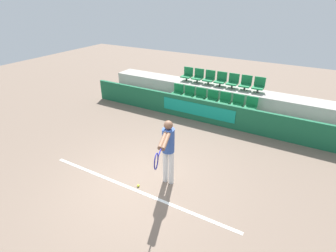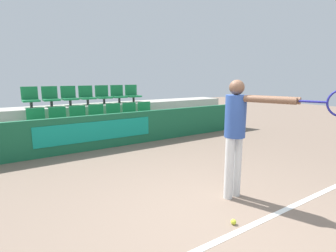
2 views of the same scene
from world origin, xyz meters
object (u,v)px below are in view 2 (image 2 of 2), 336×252
stadium_chair_12 (118,95)px  stadium_chair_8 (51,97)px  stadium_chair_3 (98,116)px  stadium_chair_11 (103,95)px  stadium_chair_9 (69,96)px  tennis_player (240,128)px  stadium_chair_1 (59,119)px  stadium_chair_5 (131,113)px  stadium_chair_6 (146,112)px  stadium_chair_0 (37,121)px  stadium_chair_10 (87,96)px  stadium_chair_7 (30,98)px  stadium_chair_2 (79,117)px  stadium_chair_13 (133,94)px  stadium_chair_4 (115,114)px  tennis_ball (233,222)px

stadium_chair_12 → stadium_chair_8: bearing=180.0°
stadium_chair_3 → stadium_chair_11: 1.13m
stadium_chair_9 → stadium_chair_11: 0.99m
tennis_player → stadium_chair_1: bearing=90.5°
stadium_chair_8 → tennis_player: 5.51m
stadium_chair_5 → stadium_chair_6: 0.49m
stadium_chair_0 → tennis_player: size_ratio=0.32×
stadium_chair_10 → stadium_chair_11: same height
stadium_chair_0 → stadium_chair_1: size_ratio=1.00×
stadium_chair_8 → stadium_chair_10: bearing=0.0°
stadium_chair_0 → stadium_chair_7: stadium_chair_7 is taller
stadium_chair_11 → tennis_player: tennis_player is taller
stadium_chair_1 → stadium_chair_12: 2.22m
stadium_chair_2 → stadium_chair_6: (1.97, 0.00, 0.00)m
stadium_chair_5 → stadium_chair_10: 1.41m
tennis_player → stadium_chair_2: bearing=84.6°
stadium_chair_5 → stadium_chair_9: size_ratio=1.00×
stadium_chair_1 → stadium_chair_5: same height
stadium_chair_6 → stadium_chair_13: 1.01m
stadium_chair_7 → stadium_chair_11: same height
stadium_chair_4 → stadium_chair_7: size_ratio=1.00×
stadium_chair_5 → stadium_chair_6: bearing=0.0°
stadium_chair_4 → tennis_player: size_ratio=0.32×
stadium_chair_5 → stadium_chair_10: size_ratio=1.00×
stadium_chair_1 → stadium_chair_9: bearing=61.0°
stadium_chair_3 → tennis_player: (0.58, -4.40, 0.33)m
stadium_chair_7 → stadium_chair_11: (1.97, 0.00, 0.00)m
stadium_chair_4 → tennis_player: bearing=-88.9°
stadium_chair_7 → tennis_player: bearing=-68.8°
stadium_chair_4 → stadium_chair_7: 2.22m
stadium_chair_2 → stadium_chair_9: 1.01m
stadium_chair_11 → tennis_player: bearing=-89.1°
stadium_chair_5 → stadium_chair_10: (-0.99, 0.89, 0.49)m
stadium_chair_7 → stadium_chair_13: same height
stadium_chair_1 → stadium_chair_8: size_ratio=1.00×
stadium_chair_10 → tennis_player: size_ratio=0.32×
stadium_chair_7 → stadium_chair_13: bearing=0.0°
stadium_chair_10 → stadium_chair_12: size_ratio=1.00×
stadium_chair_3 → stadium_chair_9: stadium_chair_9 is taller
stadium_chair_5 → stadium_chair_11: 1.13m
stadium_chair_0 → stadium_chair_8: bearing=61.0°
stadium_chair_7 → stadium_chair_10: size_ratio=1.00×
stadium_chair_11 → stadium_chair_5: bearing=-61.0°
stadium_chair_2 → tennis_player: (1.07, -4.40, 0.33)m
stadium_chair_7 → tennis_player: 5.67m
stadium_chair_0 → tennis_ball: size_ratio=8.24×
stadium_chair_7 → stadium_chair_9: size_ratio=1.00×
stadium_chair_1 → stadium_chair_12: size_ratio=1.00×
stadium_chair_0 → stadium_chair_3: bearing=0.0°
stadium_chair_8 → stadium_chair_5: bearing=-24.3°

